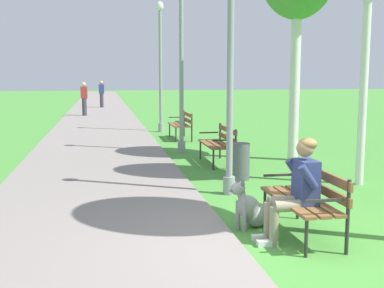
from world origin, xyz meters
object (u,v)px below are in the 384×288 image
object	(u,v)px
pedestrian_further_distant	(102,94)
litter_bin	(240,161)
park_bench_near	(307,195)
park_bench_mid	(220,141)
pedestrian_distant	(84,99)
lamp_post_near	(230,62)
lamp_post_far	(160,66)
dog_grey	(251,209)
lamp_post_mid	(181,60)
park_bench_far	(182,123)
person_seated_on_near_bench	(297,186)

from	to	relation	value
pedestrian_further_distant	litter_bin	bearing A→B (deg)	-83.09
park_bench_near	park_bench_mid	distance (m)	5.01
litter_bin	pedestrian_distant	world-z (taller)	pedestrian_distant
park_bench_near	lamp_post_near	xyz separation A→B (m)	(-0.39, 2.24, 1.68)
lamp_post_far	pedestrian_distant	bearing A→B (deg)	111.84
dog_grey	pedestrian_distant	size ratio (longest dim) A/B	0.47
lamp_post_near	litter_bin	distance (m)	2.20
park_bench_mid	litter_bin	distance (m)	1.70
lamp_post_near	lamp_post_mid	world-z (taller)	lamp_post_mid
park_bench_far	lamp_post_far	xyz separation A→B (m)	(-0.41, 2.10, 1.80)
park_bench_mid	litter_bin	world-z (taller)	park_bench_mid
dog_grey	pedestrian_further_distant	size ratio (longest dim) A/B	0.47
park_bench_near	park_bench_far	distance (m)	9.37
dog_grey	pedestrian_further_distant	distance (m)	24.36
person_seated_on_near_bench	lamp_post_far	xyz separation A→B (m)	(-0.23, 11.65, 1.63)
park_bench_near	lamp_post_near	bearing A→B (deg)	100.01
park_bench_near	pedestrian_distant	size ratio (longest dim) A/B	0.91
park_bench_far	pedestrian_further_distant	size ratio (longest dim) A/B	0.91
dog_grey	lamp_post_near	distance (m)	2.67
lamp_post_far	park_bench_far	bearing A→B (deg)	-78.98
lamp_post_far	pedestrian_further_distant	bearing A→B (deg)	98.80
park_bench_far	pedestrian_distant	distance (m)	9.84
lamp_post_mid	lamp_post_far	size ratio (longest dim) A/B	1.03
person_seated_on_near_bench	dog_grey	bearing A→B (deg)	122.73
lamp_post_near	park_bench_near	bearing A→B (deg)	-79.99
pedestrian_distant	pedestrian_further_distant	xyz separation A→B (m)	(0.83, 6.05, 0.00)
dog_grey	litter_bin	bearing A→B (deg)	76.61
person_seated_on_near_bench	pedestrian_distant	bearing A→B (deg)	99.35
lamp_post_mid	lamp_post_far	xyz separation A→B (m)	(0.03, 4.72, -0.06)
park_bench_far	litter_bin	size ratio (longest dim) A/B	2.14
park_bench_near	dog_grey	xyz separation A→B (m)	(-0.58, 0.41, -0.25)
person_seated_on_near_bench	lamp_post_mid	bearing A→B (deg)	92.14
lamp_post_mid	dog_grey	bearing A→B (deg)	-91.06
park_bench_mid	park_bench_far	bearing A→B (deg)	91.84
park_bench_near	person_seated_on_near_bench	distance (m)	0.32
park_bench_mid	person_seated_on_near_bench	size ratio (longest dim) A/B	1.20
park_bench_far	pedestrian_further_distant	xyz separation A→B (m)	(-2.45, 15.32, 0.33)
park_bench_near	litter_bin	size ratio (longest dim) A/B	2.14
litter_bin	pedestrian_further_distant	xyz separation A→B (m)	(-2.59, 21.36, 0.49)
lamp_post_far	park_bench_mid	bearing A→B (deg)	-85.14
pedestrian_further_distant	lamp_post_near	bearing A→B (deg)	-84.70
park_bench_far	dog_grey	size ratio (longest dim) A/B	1.94
person_seated_on_near_bench	dog_grey	size ratio (longest dim) A/B	1.61
dog_grey	lamp_post_mid	world-z (taller)	lamp_post_mid
dog_grey	pedestrian_distant	xyz separation A→B (m)	(-2.72, 18.23, 0.58)
litter_bin	park_bench_near	bearing A→B (deg)	-91.91
park_bench_far	lamp_post_far	distance (m)	2.80
lamp_post_mid	lamp_post_far	bearing A→B (deg)	89.60
lamp_post_mid	park_bench_mid	bearing A→B (deg)	-71.48
park_bench_mid	park_bench_far	xyz separation A→B (m)	(-0.14, 4.35, 0.00)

